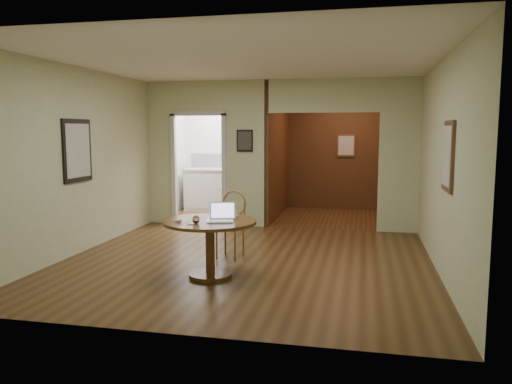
% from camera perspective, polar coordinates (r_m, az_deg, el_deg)
% --- Properties ---
extents(floor, '(5.00, 5.00, 0.00)m').
position_cam_1_polar(floor, '(6.88, -1.21, -8.00)').
color(floor, '#402712').
rests_on(floor, ground).
extents(room_shell, '(5.20, 7.50, 5.00)m').
position_cam_1_polar(room_shell, '(9.79, 0.31, 4.12)').
color(room_shell, white).
rests_on(room_shell, ground).
extents(dining_table, '(1.13, 1.13, 0.70)m').
position_cam_1_polar(dining_table, '(6.11, -5.27, -4.93)').
color(dining_table, brown).
rests_on(dining_table, ground).
extents(chair, '(0.46, 0.46, 0.94)m').
position_cam_1_polar(chair, '(7.06, -2.79, -3.27)').
color(chair, brown).
rests_on(chair, ground).
extents(open_laptop, '(0.36, 0.36, 0.22)m').
position_cam_1_polar(open_laptop, '(6.01, -3.99, -2.74)').
color(open_laptop, silver).
rests_on(open_laptop, dining_table).
extents(closed_laptop, '(0.37, 0.26, 0.03)m').
position_cam_1_polar(closed_laptop, '(6.27, -3.71, -2.77)').
color(closed_laptop, '#A6A6AB').
rests_on(closed_laptop, dining_table).
extents(mouse, '(0.11, 0.08, 0.04)m').
position_cam_1_polar(mouse, '(5.99, -8.87, -3.25)').
color(mouse, silver).
rests_on(mouse, dining_table).
extents(wine_glass, '(0.09, 0.09, 0.10)m').
position_cam_1_polar(wine_glass, '(5.87, -6.87, -3.13)').
color(wine_glass, white).
rests_on(wine_glass, dining_table).
extents(pen, '(0.13, 0.04, 0.01)m').
position_cam_1_polar(pen, '(5.80, -7.22, -3.72)').
color(pen, '#0B1652').
rests_on(pen, dining_table).
extents(kitchen_cabinet, '(2.06, 0.60, 0.94)m').
position_cam_1_polar(kitchen_cabinet, '(11.13, -2.97, 0.26)').
color(kitchen_cabinet, silver).
rests_on(kitchen_cabinet, ground).
extents(grocery_bag, '(0.29, 0.25, 0.28)m').
position_cam_1_polar(grocery_bag, '(11.01, -1.70, 3.38)').
color(grocery_bag, beige).
rests_on(grocery_bag, kitchen_cabinet).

